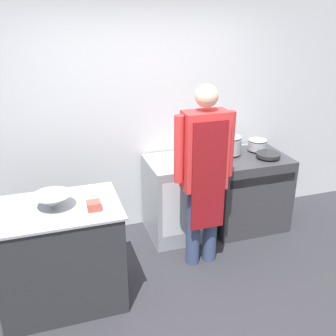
% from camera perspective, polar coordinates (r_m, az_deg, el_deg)
% --- Properties ---
extents(ground_plane, '(14.00, 14.00, 0.00)m').
position_cam_1_polar(ground_plane, '(3.60, 4.05, -20.69)').
color(ground_plane, '#2D2D33').
extents(wall_back, '(8.00, 0.05, 2.70)m').
position_cam_1_polar(wall_back, '(4.38, -3.79, 7.80)').
color(wall_back, silver).
rests_on(wall_back, ground_plane).
extents(prep_counter, '(1.06, 0.72, 0.93)m').
position_cam_1_polar(prep_counter, '(3.58, -15.27, -12.13)').
color(prep_counter, '#2D2D33').
rests_on(prep_counter, ground_plane).
extents(stove, '(0.86, 0.69, 0.89)m').
position_cam_1_polar(stove, '(4.73, 11.26, -3.24)').
color(stove, '#38383D').
rests_on(stove, ground_plane).
extents(fridge_unit, '(0.68, 0.65, 0.90)m').
position_cam_1_polar(fridge_unit, '(4.44, 1.55, -4.36)').
color(fridge_unit, '#93999E').
rests_on(fridge_unit, ground_plane).
extents(person_cook, '(0.59, 0.24, 1.83)m').
position_cam_1_polar(person_cook, '(3.71, 5.27, -0.09)').
color(person_cook, '#38476B').
rests_on(person_cook, ground_plane).
extents(mixing_bowl, '(0.32, 0.32, 0.12)m').
position_cam_1_polar(mixing_bowl, '(3.32, -16.39, -4.62)').
color(mixing_bowl, '#9EA0A8').
rests_on(mixing_bowl, prep_counter).
extents(plastic_tub, '(0.11, 0.11, 0.07)m').
position_cam_1_polar(plastic_tub, '(3.23, -10.68, -5.38)').
color(plastic_tub, '#B24C3F').
rests_on(plastic_tub, prep_counter).
extents(stock_pot, '(0.27, 0.27, 0.22)m').
position_cam_1_polar(stock_pot, '(4.53, 8.90, 3.49)').
color(stock_pot, '#9EA0A8').
rests_on(stock_pot, stove).
extents(saute_pan, '(0.27, 0.27, 0.04)m').
position_cam_1_polar(saute_pan, '(4.53, 14.34, 1.86)').
color(saute_pan, '#262628').
rests_on(saute_pan, stove).
extents(sauce_pot, '(0.22, 0.22, 0.14)m').
position_cam_1_polar(sauce_pot, '(4.71, 12.87, 3.42)').
color(sauce_pot, '#9EA0A8').
rests_on(sauce_pot, stove).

